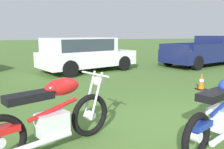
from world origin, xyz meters
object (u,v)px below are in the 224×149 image
motorcycle_blue (223,111)px  traffic_cone (201,82)px  motorcycle_red (52,116)px  car_white (84,52)px  pickup_truck_navy (209,50)px

motorcycle_blue → traffic_cone: size_ratio=3.86×
motorcycle_red → traffic_cone: size_ratio=3.87×
car_white → pickup_truck_navy: (6.63, -0.16, -0.08)m
motorcycle_blue → traffic_cone: motorcycle_blue is taller
motorcycle_blue → car_white: 7.14m
traffic_cone → car_white: bearing=118.3°
pickup_truck_navy → motorcycle_red: bearing=-157.5°
motorcycle_red → motorcycle_blue: bearing=-37.7°
motorcycle_red → motorcycle_blue: 2.44m
motorcycle_blue → pickup_truck_navy: size_ratio=0.36×
pickup_truck_navy → traffic_cone: size_ratio=10.82×
motorcycle_red → car_white: size_ratio=0.44×
motorcycle_blue → pickup_truck_navy: pickup_truck_navy is taller
motorcycle_red → motorcycle_blue: size_ratio=1.00×
motorcycle_red → pickup_truck_navy: bearing=14.2°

